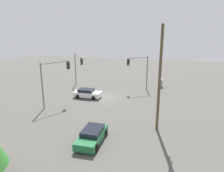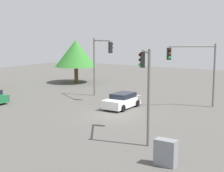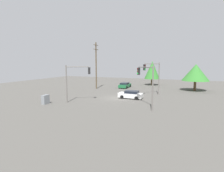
{
  "view_description": "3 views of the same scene",
  "coord_description": "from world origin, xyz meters",
  "px_view_note": "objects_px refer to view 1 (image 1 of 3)",
  "views": [
    {
      "loc": [
        -30.15,
        -9.0,
        10.58
      ],
      "look_at": [
        -0.9,
        -1.3,
        2.13
      ],
      "focal_mm": 35.0,
      "sensor_mm": 36.0,
      "label": 1
    },
    {
      "loc": [
        14.72,
        -23.12,
        6.54
      ],
      "look_at": [
        -0.11,
        -0.04,
        2.38
      ],
      "focal_mm": 55.0,
      "sensor_mm": 36.0,
      "label": 2
    },
    {
      "loc": [
        27.61,
        11.05,
        6.01
      ],
      "look_at": [
        0.33,
        -0.41,
        2.12
      ],
      "focal_mm": 28.0,
      "sensor_mm": 36.0,
      "label": 3
    }
  ],
  "objects_px": {
    "traffic_signal_main": "(53,75)",
    "traffic_signal_cross": "(139,67)",
    "sedan_white": "(87,93)",
    "electrical_cabinet": "(161,83)",
    "sedan_green": "(92,135)",
    "traffic_signal_aux": "(78,65)"
  },
  "relations": [
    {
      "from": "traffic_signal_cross",
      "to": "electrical_cabinet",
      "type": "xyz_separation_m",
      "value": [
        2.97,
        -3.49,
        -3.25
      ]
    },
    {
      "from": "traffic_signal_main",
      "to": "electrical_cabinet",
      "type": "height_order",
      "value": "traffic_signal_main"
    },
    {
      "from": "traffic_signal_cross",
      "to": "electrical_cabinet",
      "type": "bearing_deg",
      "value": -173.59
    },
    {
      "from": "sedan_white",
      "to": "traffic_signal_aux",
      "type": "relative_size",
      "value": 0.71
    },
    {
      "from": "traffic_signal_aux",
      "to": "electrical_cabinet",
      "type": "distance_m",
      "value": 14.92
    },
    {
      "from": "electrical_cabinet",
      "to": "sedan_white",
      "type": "bearing_deg",
      "value": 130.19
    },
    {
      "from": "electrical_cabinet",
      "to": "traffic_signal_main",
      "type": "bearing_deg",
      "value": 134.51
    },
    {
      "from": "traffic_signal_cross",
      "to": "sedan_green",
      "type": "bearing_deg",
      "value": 50.26
    },
    {
      "from": "sedan_green",
      "to": "electrical_cabinet",
      "type": "relative_size",
      "value": 3.37
    },
    {
      "from": "traffic_signal_main",
      "to": "traffic_signal_cross",
      "type": "xyz_separation_m",
      "value": [
        10.23,
        -9.93,
        -0.31
      ]
    },
    {
      "from": "sedan_white",
      "to": "sedan_green",
      "type": "distance_m",
      "value": 13.16
    },
    {
      "from": "traffic_signal_main",
      "to": "traffic_signal_cross",
      "type": "bearing_deg",
      "value": -12.59
    },
    {
      "from": "sedan_white",
      "to": "electrical_cabinet",
      "type": "height_order",
      "value": "electrical_cabinet"
    },
    {
      "from": "sedan_green",
      "to": "traffic_signal_main",
      "type": "distance_m",
      "value": 11.77
    },
    {
      "from": "sedan_white",
      "to": "traffic_signal_aux",
      "type": "distance_m",
      "value": 7.25
    },
    {
      "from": "sedan_green",
      "to": "traffic_signal_main",
      "type": "relative_size",
      "value": 0.74
    },
    {
      "from": "sedan_white",
      "to": "traffic_signal_main",
      "type": "relative_size",
      "value": 0.66
    },
    {
      "from": "traffic_signal_main",
      "to": "traffic_signal_aux",
      "type": "distance_m",
      "value": 9.7
    },
    {
      "from": "sedan_white",
      "to": "traffic_signal_main",
      "type": "height_order",
      "value": "traffic_signal_main"
    },
    {
      "from": "sedan_green",
      "to": "traffic_signal_aux",
      "type": "distance_m",
      "value": 19.8
    },
    {
      "from": "sedan_green",
      "to": "traffic_signal_main",
      "type": "xyz_separation_m",
      "value": [
        7.75,
        8.1,
        3.6
      ]
    },
    {
      "from": "traffic_signal_cross",
      "to": "electrical_cabinet",
      "type": "relative_size",
      "value": 4.25
    }
  ]
}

